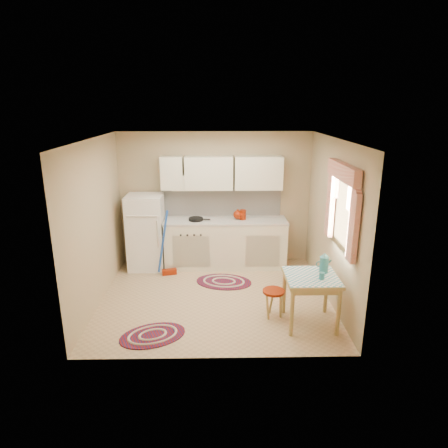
{
  "coord_description": "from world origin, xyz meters",
  "views": [
    {
      "loc": [
        0.03,
        -5.8,
        3.0
      ],
      "look_at": [
        0.15,
        0.25,
        1.15
      ],
      "focal_mm": 32.0,
      "sensor_mm": 36.0,
      "label": 1
    }
  ],
  "objects": [
    {
      "name": "countertop",
      "position": [
        0.19,
        1.3,
        0.9
      ],
      "size": [
        2.27,
        0.62,
        0.04
      ],
      "primitive_type": "cube",
      "color": "beige",
      "rests_on": "base_cabinets"
    },
    {
      "name": "rug_center",
      "position": [
        0.15,
        0.55,
        0.01
      ],
      "size": [
        1.07,
        0.82,
        0.02
      ],
      "primitive_type": null,
      "rotation": [
        0.0,
        0.0,
        -0.2
      ],
      "color": "maroon",
      "rests_on": "ground"
    },
    {
      "name": "stool",
      "position": [
        0.84,
        -0.62,
        0.21
      ],
      "size": [
        0.34,
        0.34,
        0.42
      ],
      "primitive_type": "cylinder",
      "rotation": [
        0.0,
        0.0,
        0.09
      ],
      "color": "maroon",
      "rests_on": "ground"
    },
    {
      "name": "red_canister",
      "position": [
        0.52,
        1.3,
        1.0
      ],
      "size": [
        0.13,
        0.13,
        0.16
      ],
      "primitive_type": "cylinder",
      "rotation": [
        0.0,
        0.0,
        -0.18
      ],
      "color": "maroon",
      "rests_on": "countertop"
    },
    {
      "name": "room_shell",
      "position": [
        0.16,
        0.24,
        1.6
      ],
      "size": [
        3.64,
        3.6,
        2.52
      ],
      "color": "tan",
      "rests_on": "ground"
    },
    {
      "name": "broom",
      "position": [
        -0.84,
        0.9,
        0.6
      ],
      "size": [
        0.3,
        0.18,
        1.2
      ],
      "primitive_type": null,
      "rotation": [
        0.0,
        0.0,
        0.24
      ],
      "color": "blue",
      "rests_on": "ground"
    },
    {
      "name": "table",
      "position": [
        1.33,
        -0.81,
        0.36
      ],
      "size": [
        0.72,
        0.72,
        0.72
      ],
      "primitive_type": "cube",
      "color": "tan",
      "rests_on": "ground"
    },
    {
      "name": "red_kettle",
      "position": [
        0.42,
        1.3,
        1.01
      ],
      "size": [
        0.2,
        0.18,
        0.18
      ],
      "primitive_type": null,
      "rotation": [
        0.0,
        0.0,
        -0.09
      ],
      "color": "maroon",
      "rests_on": "countertop"
    },
    {
      "name": "mug",
      "position": [
        1.44,
        -0.91,
        0.77
      ],
      "size": [
        0.09,
        0.09,
        0.1
      ],
      "primitive_type": "cylinder",
      "rotation": [
        0.0,
        0.0,
        -0.29
      ],
      "color": "#28717C",
      "rests_on": "table"
    },
    {
      "name": "fridge",
      "position": [
        -1.28,
        1.25,
        0.7
      ],
      "size": [
        0.65,
        0.6,
        1.4
      ],
      "primitive_type": "cube",
      "color": "white",
      "rests_on": "ground"
    },
    {
      "name": "frying_pan",
      "position": [
        -0.35,
        1.25,
        0.94
      ],
      "size": [
        0.3,
        0.3,
        0.05
      ],
      "primitive_type": "cylinder",
      "rotation": [
        0.0,
        0.0,
        -0.16
      ],
      "color": "black",
      "rests_on": "countertop"
    },
    {
      "name": "base_cabinets",
      "position": [
        0.19,
        1.3,
        0.44
      ],
      "size": [
        2.25,
        0.6,
        0.88
      ],
      "primitive_type": "cube",
      "color": "white",
      "rests_on": "ground"
    },
    {
      "name": "coffee_pot",
      "position": [
        1.52,
        -0.69,
        0.88
      ],
      "size": [
        0.17,
        0.15,
        0.31
      ],
      "primitive_type": null,
      "rotation": [
        0.0,
        0.0,
        -0.1
      ],
      "color": "#28717C",
      "rests_on": "table"
    },
    {
      "name": "rug_left",
      "position": [
        -0.84,
        -1.1,
        0.01
      ],
      "size": [
        1.05,
        0.89,
        0.02
      ],
      "primitive_type": null,
      "rotation": [
        0.0,
        0.0,
        0.39
      ],
      "color": "maroon",
      "rests_on": "ground"
    }
  ]
}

